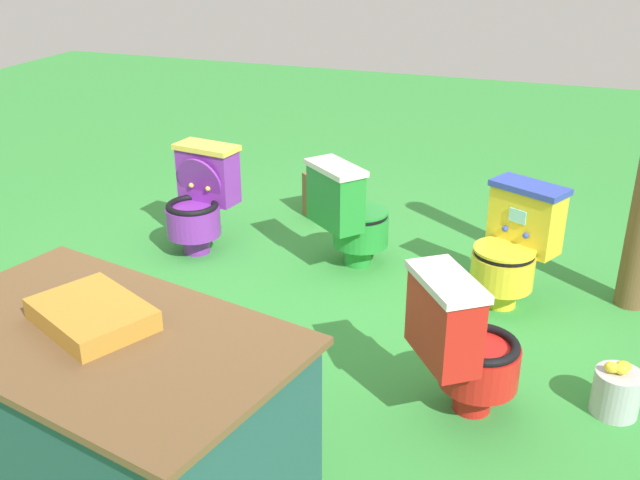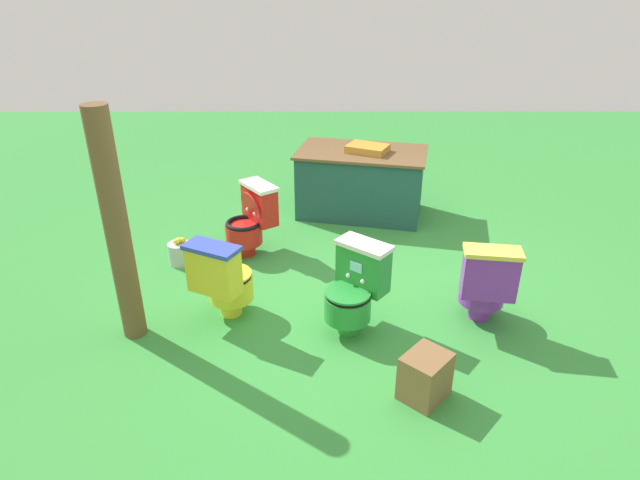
% 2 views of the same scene
% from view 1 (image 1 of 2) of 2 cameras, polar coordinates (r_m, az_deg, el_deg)
% --- Properties ---
extents(ground, '(14.00, 14.00, 0.00)m').
position_cam_1_polar(ground, '(4.46, -1.40, -4.78)').
color(ground, green).
extents(toilet_yellow, '(0.58, 0.62, 0.73)m').
position_cam_1_polar(toilet_yellow, '(4.44, 14.88, -0.43)').
color(toilet_yellow, yellow).
rests_on(toilet_yellow, ground).
extents(toilet_green, '(0.62, 0.64, 0.73)m').
position_cam_1_polar(toilet_green, '(4.74, 2.33, 2.01)').
color(toilet_green, green).
rests_on(toilet_green, ground).
extents(toilet_red, '(0.63, 0.62, 0.73)m').
position_cam_1_polar(toilet_red, '(3.40, 11.16, -7.95)').
color(toilet_red, red).
rests_on(toilet_red, ground).
extents(toilet_purple, '(0.47, 0.54, 0.73)m').
position_cam_1_polar(toilet_purple, '(5.07, -9.36, 3.24)').
color(toilet_purple, purple).
rests_on(toilet_purple, ground).
extents(vendor_table, '(1.61, 1.16, 0.85)m').
position_cam_1_polar(vendor_table, '(2.98, -15.97, -13.19)').
color(vendor_table, '#23514C').
rests_on(vendor_table, ground).
extents(small_crate, '(0.40, 0.40, 0.34)m').
position_cam_1_polar(small_crate, '(5.65, 0.59, 3.55)').
color(small_crate, brown).
rests_on(small_crate, ground).
extents(lemon_bucket, '(0.22, 0.22, 0.28)m').
position_cam_1_polar(lemon_bucket, '(3.74, 22.19, -10.92)').
color(lemon_bucket, '#B7B7BF').
rests_on(lemon_bucket, ground).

